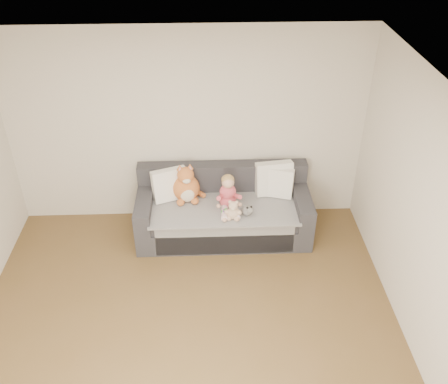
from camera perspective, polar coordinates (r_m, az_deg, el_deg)
name	(u,v)px	position (r m, az deg, el deg)	size (l,w,h in m)	color
room_shell	(182,232)	(4.57, -4.80, -4.55)	(5.00, 5.00, 5.00)	brown
sofa	(223,212)	(6.47, -0.07, -2.30)	(2.20, 0.94, 0.85)	#2B2A30
cushion_left	(170,185)	(6.37, -6.20, 0.85)	(0.49, 0.34, 0.42)	white
cushion_right_back	(274,178)	(6.46, 5.75, 1.57)	(0.50, 0.28, 0.45)	white
cushion_right_front	(277,183)	(6.43, 6.07, 1.08)	(0.45, 0.30, 0.39)	white
toddler	(228,195)	(6.16, 0.48, -0.34)	(0.32, 0.46, 0.46)	#CF4953
plush_cat	(186,186)	(6.33, -4.33, 0.65)	(0.43, 0.39, 0.53)	#C9582C
teddy_bear	(233,211)	(6.02, 1.06, -2.23)	(0.21, 0.16, 0.26)	tan
plush_cow	(247,210)	(6.11, 2.69, -2.10)	(0.13, 0.19, 0.16)	white
sippy_cup	(226,212)	(6.08, 0.22, -2.31)	(0.11, 0.07, 0.13)	purple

